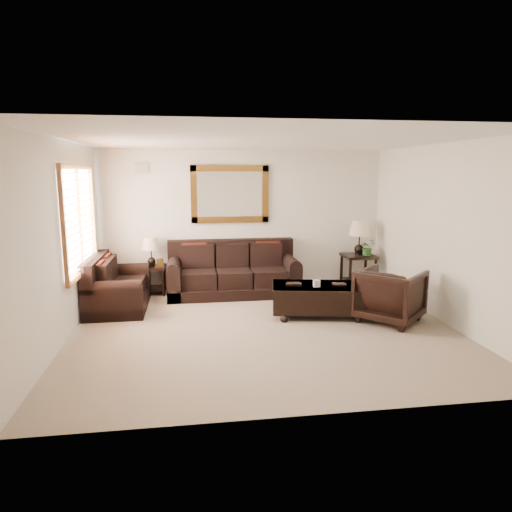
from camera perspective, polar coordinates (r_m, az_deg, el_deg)
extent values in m
cube|color=#83745A|center=(6.82, 1.01, -8.97)|extent=(5.50, 5.00, 0.01)
cube|color=white|center=(6.45, 1.09, 14.31)|extent=(5.50, 5.00, 0.01)
cube|color=beige|center=(8.95, -1.58, 4.55)|extent=(5.50, 0.01, 2.70)
cube|color=beige|center=(4.09, 6.79, -2.51)|extent=(5.50, 0.01, 2.70)
cube|color=beige|center=(6.63, -23.12, 1.67)|extent=(0.01, 5.00, 2.70)
cube|color=beige|center=(7.45, 22.42, 2.60)|extent=(0.01, 5.00, 2.70)
cube|color=white|center=(7.47, -21.40, 4.23)|extent=(0.01, 1.80, 1.50)
cube|color=brown|center=(7.43, -21.54, 10.30)|extent=(0.06, 1.96, 0.08)
cube|color=brown|center=(7.58, -20.75, -1.70)|extent=(0.06, 1.96, 0.08)
cube|color=brown|center=(6.55, -22.91, 3.36)|extent=(0.06, 0.08, 1.50)
cube|color=brown|center=(8.38, -19.75, 4.92)|extent=(0.06, 0.08, 1.50)
cube|color=brown|center=(7.46, -21.14, 4.24)|extent=(0.05, 0.05, 1.50)
cube|color=#462B0E|center=(8.85, -3.28, 7.72)|extent=(1.50, 0.06, 1.10)
cube|color=white|center=(8.87, -3.29, 7.72)|extent=(1.26, 0.01, 0.86)
cube|color=#999999|center=(8.87, -14.10, 10.67)|extent=(0.25, 0.02, 0.18)
cube|color=black|center=(8.61, -2.86, -4.15)|extent=(2.42, 1.04, 0.20)
cube|color=black|center=(8.87, -3.14, 0.52)|extent=(2.42, 0.24, 0.49)
cube|color=black|center=(8.50, -7.19, -2.71)|extent=(0.62, 0.86, 0.30)
cube|color=black|center=(8.53, -2.86, -2.58)|extent=(0.62, 0.86, 0.30)
cube|color=black|center=(8.62, 1.42, -2.44)|extent=(0.62, 0.86, 0.30)
cube|color=black|center=(8.54, -10.16, -3.11)|extent=(0.24, 1.04, 0.58)
cylinder|color=black|center=(8.47, -10.23, -1.19)|extent=(0.24, 1.02, 0.24)
cube|color=black|center=(8.74, 4.26, -2.66)|extent=(0.24, 1.04, 0.58)
cylinder|color=black|center=(8.68, 4.28, -0.79)|extent=(0.24, 1.02, 0.24)
cube|color=#5A170B|center=(8.64, -7.67, 0.13)|extent=(0.46, 0.20, 0.47)
cube|color=#5A170B|center=(8.76, 1.56, 0.37)|extent=(0.46, 0.20, 0.47)
cube|color=black|center=(8.10, -16.72, -5.60)|extent=(0.93, 1.57, 0.18)
cube|color=black|center=(8.03, -19.46, -1.67)|extent=(0.22, 1.57, 0.44)
cube|color=black|center=(7.77, -16.95, -4.60)|extent=(0.77, 0.55, 0.27)
cube|color=black|center=(8.32, -16.38, -3.60)|extent=(0.77, 0.55, 0.27)
cube|color=black|center=(7.41, -17.53, -5.75)|extent=(0.93, 0.22, 0.52)
cylinder|color=black|center=(7.35, -17.64, -3.79)|extent=(0.92, 0.22, 0.22)
cube|color=black|center=(8.71, -16.15, -3.30)|extent=(0.93, 0.22, 0.52)
cylinder|color=black|center=(8.66, -16.23, -1.62)|extent=(0.92, 0.22, 0.22)
cube|color=#5A170B|center=(7.68, -18.59, -2.19)|extent=(0.18, 0.41, 0.42)
cube|color=#5A170B|center=(8.32, -17.80, -1.21)|extent=(0.18, 0.41, 0.42)
cube|color=black|center=(8.76, -12.89, -1.36)|extent=(0.49, 0.49, 0.04)
cube|color=black|center=(8.85, -12.79, -3.95)|extent=(0.42, 0.42, 0.03)
cylinder|color=black|center=(8.64, -14.32, -3.42)|extent=(0.04, 0.04, 0.49)
cylinder|color=black|center=(8.60, -11.52, -3.36)|extent=(0.04, 0.04, 0.49)
cylinder|color=black|center=(9.04, -14.06, -2.79)|extent=(0.04, 0.04, 0.49)
cylinder|color=black|center=(9.01, -11.39, -2.73)|extent=(0.04, 0.04, 0.49)
sphere|color=black|center=(8.74, -12.92, -0.64)|extent=(0.15, 0.15, 0.15)
cylinder|color=black|center=(8.71, -12.97, 0.41)|extent=(0.02, 0.02, 0.32)
cone|color=tan|center=(8.68, -13.01, 1.57)|extent=(0.34, 0.34, 0.23)
cube|color=#462B0E|center=(8.64, -11.90, -0.81)|extent=(0.13, 0.09, 0.15)
cube|color=black|center=(9.27, 12.71, 0.00)|extent=(0.60, 0.60, 0.05)
cube|color=black|center=(9.37, 12.59, -3.00)|extent=(0.51, 0.51, 0.03)
cylinder|color=black|center=(9.01, 11.68, -2.39)|extent=(0.05, 0.05, 0.60)
cylinder|color=black|center=(9.20, 14.70, -2.26)|extent=(0.05, 0.05, 0.60)
cylinder|color=black|center=(9.48, 10.62, -1.71)|extent=(0.05, 0.05, 0.60)
cylinder|color=black|center=(9.66, 13.51, -1.60)|extent=(0.05, 0.05, 0.60)
sphere|color=black|center=(9.25, 12.74, 0.84)|extent=(0.19, 0.19, 0.19)
cylinder|color=black|center=(9.22, 12.79, 2.05)|extent=(0.03, 0.03, 0.39)
cone|color=tan|center=(9.19, 12.84, 3.40)|extent=(0.42, 0.42, 0.28)
sphere|color=black|center=(7.07, 3.54, -7.82)|extent=(0.13, 0.13, 0.13)
sphere|color=black|center=(7.40, 12.80, -7.22)|extent=(0.13, 0.13, 0.13)
sphere|color=black|center=(7.58, 2.68, -6.55)|extent=(0.13, 0.13, 0.13)
sphere|color=black|center=(7.89, 11.36, -6.06)|extent=(0.13, 0.13, 0.13)
cube|color=black|center=(7.39, 7.72, -5.13)|extent=(1.55, 1.02, 0.40)
cube|color=black|center=(7.35, 7.75, -3.79)|extent=(1.58, 1.04, 0.04)
cube|color=black|center=(7.30, 4.74, -3.52)|extent=(0.27, 0.21, 0.03)
cube|color=black|center=(7.39, 10.34, -3.51)|extent=(0.24, 0.19, 0.03)
cube|color=white|center=(7.21, 7.59, -3.42)|extent=(0.10, 0.07, 0.11)
imported|color=black|center=(7.28, 16.43, -4.43)|extent=(1.19, 1.20, 0.90)
imported|color=#26531C|center=(9.19, 13.75, 0.85)|extent=(0.39, 0.41, 0.25)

